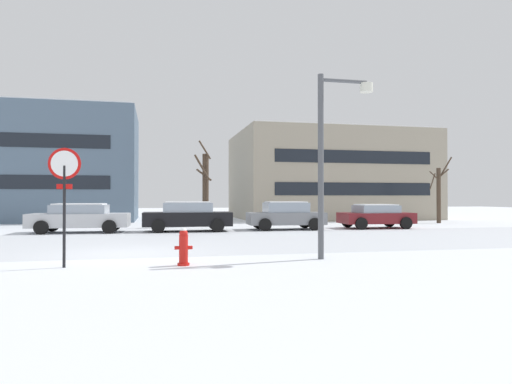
{
  "coord_description": "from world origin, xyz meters",
  "views": [
    {
      "loc": [
        0.96,
        -14.1,
        1.68
      ],
      "look_at": [
        5.27,
        5.42,
        1.92
      ],
      "focal_mm": 32.25,
      "sensor_mm": 36.0,
      "label": 1
    }
  ],
  "objects_px": {
    "parked_car_black": "(188,216)",
    "fire_hydrant": "(184,247)",
    "parked_car_silver": "(80,217)",
    "stop_sign": "(64,183)",
    "street_lamp": "(331,145)",
    "parked_car_gray": "(286,215)",
    "parked_car_maroon": "(376,216)"
  },
  "relations": [
    {
      "from": "fire_hydrant",
      "to": "parked_car_gray",
      "type": "height_order",
      "value": "parked_car_gray"
    },
    {
      "from": "parked_car_gray",
      "to": "parked_car_maroon",
      "type": "bearing_deg",
      "value": -0.6
    },
    {
      "from": "street_lamp",
      "to": "parked_car_silver",
      "type": "height_order",
      "value": "street_lamp"
    },
    {
      "from": "parked_car_silver",
      "to": "parked_car_maroon",
      "type": "relative_size",
      "value": 1.18
    },
    {
      "from": "parked_car_black",
      "to": "stop_sign",
      "type": "bearing_deg",
      "value": -108.32
    },
    {
      "from": "stop_sign",
      "to": "parked_car_gray",
      "type": "distance_m",
      "value": 14.44
    },
    {
      "from": "stop_sign",
      "to": "parked_car_silver",
      "type": "bearing_deg",
      "value": 96.81
    },
    {
      "from": "street_lamp",
      "to": "parked_car_maroon",
      "type": "relative_size",
      "value": 1.29
    },
    {
      "from": "parked_car_gray",
      "to": "street_lamp",
      "type": "bearing_deg",
      "value": -99.88
    },
    {
      "from": "stop_sign",
      "to": "parked_car_maroon",
      "type": "relative_size",
      "value": 0.73
    },
    {
      "from": "fire_hydrant",
      "to": "stop_sign",
      "type": "bearing_deg",
      "value": 174.64
    },
    {
      "from": "fire_hydrant",
      "to": "street_lamp",
      "type": "bearing_deg",
      "value": 5.39
    },
    {
      "from": "stop_sign",
      "to": "street_lamp",
      "type": "xyz_separation_m",
      "value": [
        6.85,
        0.12,
        1.11
      ]
    },
    {
      "from": "parked_car_black",
      "to": "parked_car_maroon",
      "type": "distance_m",
      "value": 10.19
    },
    {
      "from": "fire_hydrant",
      "to": "parked_car_black",
      "type": "bearing_deg",
      "value": 85.52
    },
    {
      "from": "street_lamp",
      "to": "stop_sign",
      "type": "bearing_deg",
      "value": -179.02
    },
    {
      "from": "fire_hydrant",
      "to": "parked_car_silver",
      "type": "relative_size",
      "value": 0.2
    },
    {
      "from": "stop_sign",
      "to": "parked_car_gray",
      "type": "xyz_separation_m",
      "value": [
        8.81,
        11.37,
        -1.27
      ]
    },
    {
      "from": "stop_sign",
      "to": "fire_hydrant",
      "type": "bearing_deg",
      "value": -5.36
    },
    {
      "from": "stop_sign",
      "to": "parked_car_gray",
      "type": "relative_size",
      "value": 0.71
    },
    {
      "from": "street_lamp",
      "to": "parked_car_black",
      "type": "distance_m",
      "value": 11.77
    },
    {
      "from": "parked_car_silver",
      "to": "parked_car_black",
      "type": "bearing_deg",
      "value": -3.6
    },
    {
      "from": "stop_sign",
      "to": "parked_car_maroon",
      "type": "xyz_separation_m",
      "value": [
        13.9,
        11.31,
        -1.33
      ]
    },
    {
      "from": "stop_sign",
      "to": "street_lamp",
      "type": "relative_size",
      "value": 0.57
    },
    {
      "from": "parked_car_black",
      "to": "parked_car_maroon",
      "type": "relative_size",
      "value": 1.11
    },
    {
      "from": "parked_car_silver",
      "to": "parked_car_black",
      "type": "xyz_separation_m",
      "value": [
        5.09,
        -0.32,
        0.03
      ]
    },
    {
      "from": "fire_hydrant",
      "to": "parked_car_silver",
      "type": "xyz_separation_m",
      "value": [
        -4.19,
        11.8,
        0.26
      ]
    },
    {
      "from": "stop_sign",
      "to": "fire_hydrant",
      "type": "distance_m",
      "value": 3.22
    },
    {
      "from": "parked_car_black",
      "to": "parked_car_maroon",
      "type": "bearing_deg",
      "value": 0.54
    },
    {
      "from": "parked_car_silver",
      "to": "stop_sign",
      "type": "bearing_deg",
      "value": -83.19
    },
    {
      "from": "parked_car_black",
      "to": "fire_hydrant",
      "type": "bearing_deg",
      "value": -94.48
    },
    {
      "from": "parked_car_silver",
      "to": "parked_car_black",
      "type": "height_order",
      "value": "parked_car_black"
    }
  ]
}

